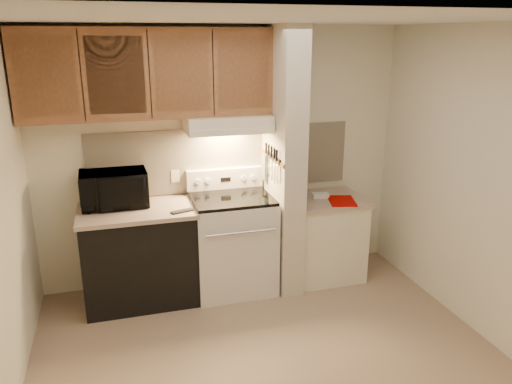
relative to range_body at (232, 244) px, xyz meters
name	(u,v)px	position (x,y,z in m)	size (l,w,h in m)	color
floor	(267,354)	(0.00, -1.16, -0.46)	(3.60, 3.60, 0.00)	tan
ceiling	(270,19)	(0.00, -1.16, 2.04)	(3.60, 3.60, 0.00)	white
wall_back	(223,157)	(0.00, 0.34, 0.79)	(3.60, 0.02, 2.50)	white
wall_right	(481,184)	(1.80, -1.16, 0.79)	(0.02, 3.00, 2.50)	white
backsplash	(223,159)	(0.00, 0.33, 0.78)	(2.60, 0.02, 0.63)	#F3E6C8
range_body	(232,244)	(0.00, 0.00, 0.00)	(0.76, 0.65, 0.92)	silver
oven_window	(240,254)	(0.00, -0.32, 0.04)	(0.50, 0.01, 0.30)	black
oven_handle	(241,233)	(0.00, -0.35, 0.26)	(0.02, 0.02, 0.65)	silver
cooktop	(232,198)	(0.00, 0.00, 0.48)	(0.74, 0.64, 0.03)	black
range_backguard	(225,178)	(0.00, 0.28, 0.59)	(0.76, 0.08, 0.20)	silver
range_display	(226,179)	(0.00, 0.24, 0.59)	(0.10, 0.01, 0.04)	black
range_knob_left_outer	(197,182)	(-0.28, 0.24, 0.59)	(0.05, 0.05, 0.02)	silver
range_knob_left_inner	(208,181)	(-0.18, 0.24, 0.59)	(0.05, 0.05, 0.02)	silver
range_knob_right_inner	(243,178)	(0.18, 0.24, 0.59)	(0.05, 0.05, 0.02)	silver
range_knob_right_outer	(253,177)	(0.28, 0.24, 0.59)	(0.05, 0.05, 0.02)	silver
dishwasher_front	(140,257)	(-0.88, 0.01, -0.03)	(1.00, 0.63, 0.87)	black
left_countertop	(137,211)	(-0.88, 0.01, 0.43)	(1.04, 0.67, 0.04)	tan
spoon_rest	(182,211)	(-0.49, -0.19, 0.46)	(0.20, 0.06, 0.01)	black
teal_jar	(96,199)	(-1.23, 0.23, 0.51)	(0.10, 0.10, 0.11)	#1B5F55
outlet	(175,176)	(-0.48, 0.32, 0.64)	(0.08, 0.01, 0.12)	white
microwave	(114,189)	(-1.06, 0.15, 0.61)	(0.59, 0.40, 0.33)	black
partition_pillar	(283,162)	(0.51, -0.01, 0.79)	(0.22, 0.70, 2.50)	beige
pillar_trim	(272,158)	(0.39, -0.01, 0.84)	(0.01, 0.70, 0.04)	#925E3B
knife_strip	(273,157)	(0.39, -0.06, 0.86)	(0.02, 0.42, 0.04)	black
knife_blade_a	(277,172)	(0.38, -0.23, 0.76)	(0.01, 0.04, 0.16)	silver
knife_handle_a	(277,155)	(0.38, -0.20, 0.91)	(0.02, 0.02, 0.10)	black
knife_blade_b	(275,171)	(0.38, -0.15, 0.75)	(0.01, 0.04, 0.18)	silver
knife_handle_b	(274,154)	(0.38, -0.13, 0.91)	(0.02, 0.02, 0.10)	black
knife_blade_c	(272,170)	(0.38, -0.07, 0.74)	(0.01, 0.04, 0.20)	silver
knife_handle_c	(272,152)	(0.38, -0.05, 0.91)	(0.02, 0.02, 0.10)	black
knife_blade_d	(269,166)	(0.38, 0.02, 0.76)	(0.01, 0.04, 0.16)	silver
knife_handle_d	(269,150)	(0.38, 0.03, 0.91)	(0.02, 0.02, 0.10)	black
knife_blade_e	(267,165)	(0.38, 0.10, 0.75)	(0.01, 0.04, 0.18)	silver
knife_handle_e	(266,148)	(0.38, 0.12, 0.91)	(0.02, 0.02, 0.10)	black
oven_mitt	(265,167)	(0.38, 0.17, 0.71)	(0.03, 0.11, 0.25)	slate
right_cab_base	(324,239)	(0.97, -0.01, -0.06)	(0.70, 0.60, 0.81)	white
right_countertop	(326,200)	(0.97, -0.01, 0.37)	(0.74, 0.64, 0.04)	tan
red_folder	(342,201)	(1.07, -0.16, 0.40)	(0.24, 0.33, 0.01)	#A90400
white_box	(320,195)	(0.92, 0.03, 0.41)	(0.16, 0.10, 0.04)	white
range_hood	(227,123)	(0.00, 0.12, 1.17)	(0.78, 0.44, 0.15)	white
hood_lip	(233,132)	(0.00, -0.08, 1.12)	(0.78, 0.04, 0.06)	white
upper_cabinets	(148,73)	(-0.69, 0.17, 1.62)	(2.18, 0.33, 0.77)	#925E3B
cab_door_a	(45,77)	(-1.51, 0.01, 1.62)	(0.46, 0.01, 0.63)	#925E3B
cab_gap_a	(81,76)	(-1.23, 0.01, 1.62)	(0.01, 0.01, 0.73)	black
cab_door_b	(116,75)	(-0.96, 0.01, 1.62)	(0.46, 0.01, 0.63)	#925E3B
cab_gap_b	(149,75)	(-0.69, 0.01, 1.62)	(0.01, 0.01, 0.73)	black
cab_door_c	(182,74)	(-0.42, 0.01, 1.62)	(0.46, 0.01, 0.63)	#925E3B
cab_gap_c	(213,73)	(-0.14, 0.01, 1.62)	(0.01, 0.01, 0.73)	black
cab_door_d	(243,73)	(0.13, 0.01, 1.62)	(0.46, 0.01, 0.63)	#925E3B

